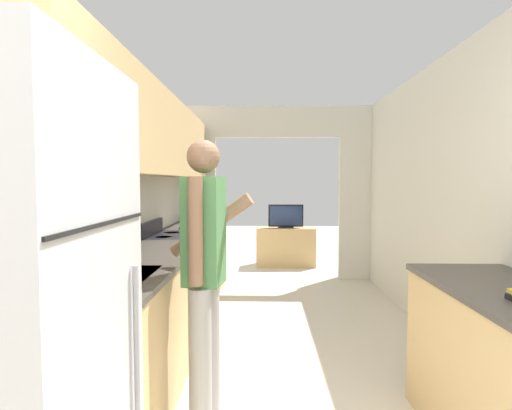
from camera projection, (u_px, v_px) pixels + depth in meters
wall_left at (123, 168)px, 3.08m from camera, size 0.38×7.44×2.50m
wall_right at (504, 207)px, 2.59m from camera, size 0.06×7.44×2.50m
wall_far_with_doorway at (277, 179)px, 5.75m from camera, size 3.09×0.06×2.50m
counter_left at (169, 290)px, 3.58m from camera, size 0.62×4.05×0.89m
refrigerator at (2, 348)px, 1.25m from camera, size 0.69×0.72×1.79m
range_oven at (180, 278)px, 4.02m from camera, size 0.66×0.74×1.03m
person at (204, 273)px, 2.30m from camera, size 0.53×0.41×1.65m
tv_cabinet at (286, 247)px, 6.73m from camera, size 0.98×0.42×0.65m
television at (286, 216)px, 6.66m from camera, size 0.58×0.16×0.39m
knife at (182, 228)px, 4.55m from camera, size 0.05×0.31×0.02m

